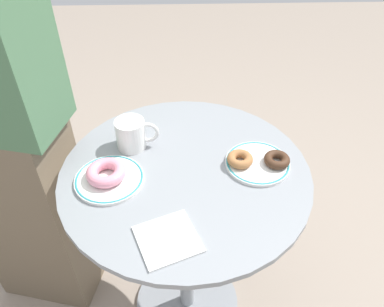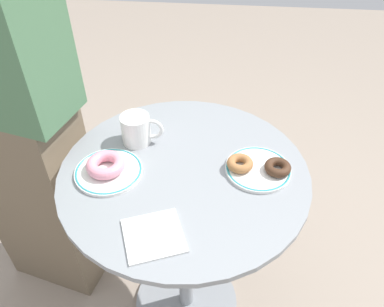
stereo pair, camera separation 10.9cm
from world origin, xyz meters
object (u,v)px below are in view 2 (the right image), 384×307
Objects in this scene: donut_pink_frosted at (106,165)px; donut_cinnamon at (240,163)px; plate_right at (258,169)px; cafe_table at (185,228)px; donut_chocolate at (278,167)px; plate_left at (109,171)px; coffee_mug at (137,129)px; person_figure at (12,120)px; paper_napkin at (154,236)px.

donut_cinnamon is (0.38, 0.05, -0.00)m from donut_pink_frosted.
donut_cinnamon reaches higher than plate_right.
cafe_table is at bearing 7.81° from donut_pink_frosted.
donut_chocolate reaches higher than plate_right.
plate_left is 1.02× the size of plate_right.
coffee_mug is 0.08× the size of person_figure.
donut_chocolate is (0.05, -0.01, 0.02)m from plate_right.
plate_right is at bearing 44.98° from paper_napkin.
cafe_table is 0.35m from plate_right.
coffee_mug is at bearing 67.52° from donut_pink_frosted.
donut_pink_frosted is at bearing -175.05° from donut_chocolate.
cafe_table is 10.23× the size of donut_chocolate.
plate_right reaches higher than cafe_table.
coffee_mug is at bearing 70.05° from plate_left.
plate_left reaches higher than paper_napkin.
person_figure is at bearing 171.45° from plate_right.
coffee_mug is at bearing -2.82° from person_figure.
paper_napkin is 0.65m from person_figure.
donut_cinnamon is (0.37, 0.05, 0.02)m from plate_left.
paper_napkin is 0.08× the size of person_figure.
donut_pink_frosted is 0.84× the size of coffee_mug.
donut_pink_frosted is 1.46× the size of donut_cinnamon.
plate_left is at bearing -109.95° from coffee_mug.
coffee_mug is at bearing 107.45° from paper_napkin.
donut_cinnamon is at bearing 6.47° from cafe_table.
paper_napkin is (-0.31, -0.25, -0.02)m from donut_chocolate.
paper_napkin is (-0.21, -0.26, -0.02)m from donut_cinnamon.
donut_cinnamon is 0.05× the size of person_figure.
coffee_mug is (-0.37, 0.10, 0.04)m from plate_right.
donut_pink_frosted reaches higher than plate_left.
plate_left reaches higher than cafe_table.
plate_right is 1.71× the size of donut_pink_frosted.
paper_napkin is at bearing -35.59° from person_figure.
plate_left is 0.48m from donut_chocolate.
donut_pink_frosted is at bearing -25.34° from person_figure.
donut_pink_frosted is 1.46× the size of donut_chocolate.
donut_pink_frosted is at bearing 154.03° from plate_left.
cafe_table is 5.48× the size of paper_napkin.
coffee_mug is at bearing 162.70° from donut_cinnamon.
plate_left is at bearing -172.96° from plate_right.
paper_napkin is (0.17, -0.21, -0.03)m from donut_pink_frosted.
cafe_table is 6.99× the size of donut_pink_frosted.
plate_right is at bearing 7.04° from plate_left.
person_figure is (-0.36, 0.17, 0.03)m from plate_left.
donut_pink_frosted is at bearing 129.55° from paper_napkin.
plate_left is at bearing -174.62° from donut_chocolate.
person_figure is at bearing 170.74° from donut_cinnamon.
person_figure is at bearing 166.51° from cafe_table.
cafe_table is 0.66m from person_figure.
person_figure is (-0.42, 0.02, -0.01)m from coffee_mug.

